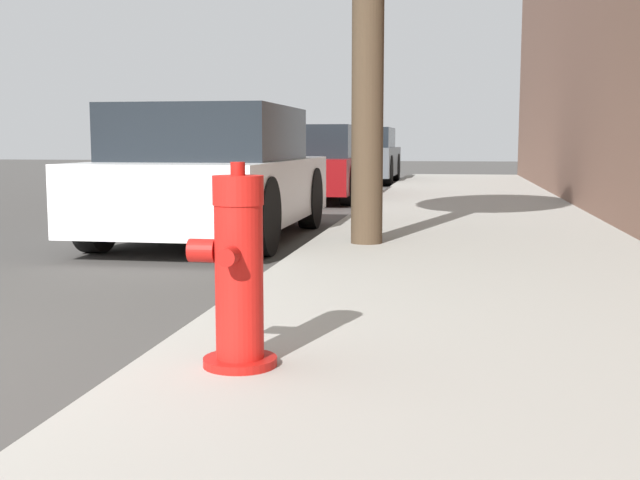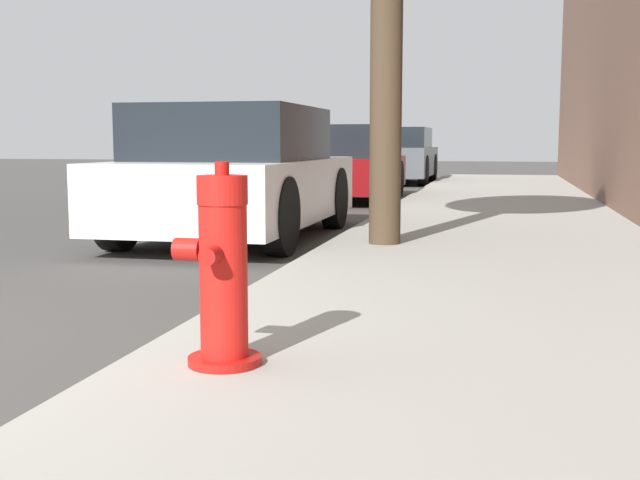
# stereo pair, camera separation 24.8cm
# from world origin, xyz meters

# --- Properties ---
(sidewalk_slab) EXTENTS (3.02, 40.00, 0.11)m
(sidewalk_slab) POSITION_xyz_m (3.17, 0.00, 0.06)
(sidewalk_slab) COLOR #99968E
(sidewalk_slab) RESTS_ON ground_plane
(fire_hydrant) EXTENTS (0.36, 0.38, 0.83)m
(fire_hydrant) POSITION_xyz_m (2.11, 0.23, 0.50)
(fire_hydrant) COLOR #A91511
(fire_hydrant) RESTS_ON sidewalk_slab
(parked_car_near) EXTENTS (1.80, 3.85, 1.39)m
(parked_car_near) POSITION_xyz_m (0.47, 5.26, 0.68)
(parked_car_near) COLOR silver
(parked_car_near) RESTS_ON ground_plane
(parked_car_mid) EXTENTS (1.86, 3.81, 1.31)m
(parked_car_mid) POSITION_xyz_m (0.44, 11.06, 0.64)
(parked_car_mid) COLOR maroon
(parked_car_mid) RESTS_ON ground_plane
(parked_car_far) EXTENTS (1.89, 3.84, 1.37)m
(parked_car_far) POSITION_xyz_m (0.58, 17.02, 0.67)
(parked_car_far) COLOR #4C5156
(parked_car_far) RESTS_ON ground_plane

